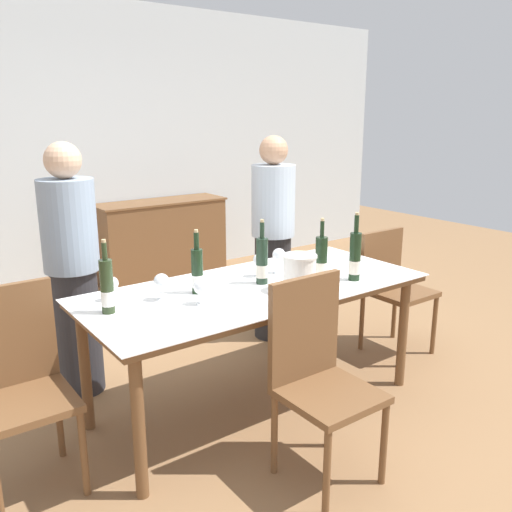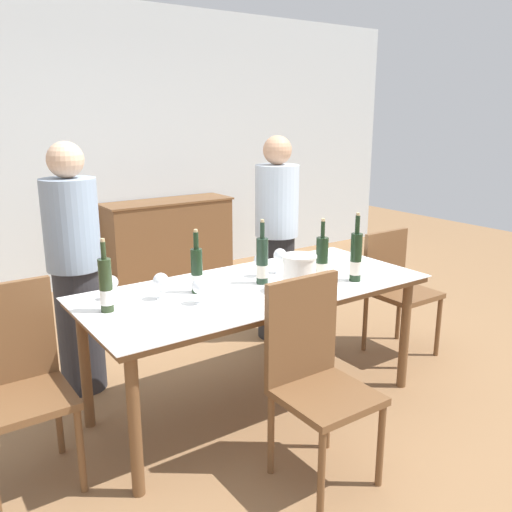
{
  "view_description": "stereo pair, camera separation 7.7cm",
  "coord_description": "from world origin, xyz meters",
  "views": [
    {
      "loc": [
        -1.76,
        -2.41,
        1.73
      ],
      "look_at": [
        0.0,
        0.0,
        0.94
      ],
      "focal_mm": 38.0,
      "sensor_mm": 36.0,
      "label": 1
    },
    {
      "loc": [
        -1.7,
        -2.45,
        1.73
      ],
      "look_at": [
        0.0,
        0.0,
        0.94
      ],
      "focal_mm": 38.0,
      "sensor_mm": 36.0,
      "label": 2
    }
  ],
  "objects": [
    {
      "name": "wine_bottle_0",
      "position": [
        -0.33,
        0.09,
        0.89
      ],
      "size": [
        0.07,
        0.07,
        0.36
      ],
      "color": "black",
      "rests_on": "dining_table"
    },
    {
      "name": "wine_bottle_4",
      "position": [
        0.06,
        0.02,
        0.89
      ],
      "size": [
        0.07,
        0.07,
        0.38
      ],
      "color": "#1E3323",
      "rests_on": "dining_table"
    },
    {
      "name": "sideboard_cabinet",
      "position": [
        0.74,
        2.69,
        0.42
      ],
      "size": [
        1.37,
        0.46,
        0.85
      ],
      "color": "brown",
      "rests_on": "ground_plane"
    },
    {
      "name": "ground_plane",
      "position": [
        0.0,
        0.0,
        0.0
      ],
      "size": [
        12.0,
        12.0,
        0.0
      ],
      "primitive_type": "plane",
      "color": "olive"
    },
    {
      "name": "wine_bottle_2",
      "position": [
        0.55,
        -0.25,
        0.9
      ],
      "size": [
        0.07,
        0.07,
        0.41
      ],
      "color": "black",
      "rests_on": "dining_table"
    },
    {
      "name": "back_wall",
      "position": [
        0.0,
        2.98,
        1.4
      ],
      "size": [
        8.0,
        0.1,
        2.8
      ],
      "color": "silver",
      "rests_on": "ground_plane"
    },
    {
      "name": "wine_glass_4",
      "position": [
        -0.77,
        0.25,
        0.85
      ],
      "size": [
        0.07,
        0.07,
        0.13
      ],
      "color": "white",
      "rests_on": "dining_table"
    },
    {
      "name": "person_host",
      "position": [
        -0.79,
        0.81,
        0.79
      ],
      "size": [
        0.33,
        0.33,
        1.58
      ],
      "color": "#2D2D33",
      "rests_on": "ground_plane"
    },
    {
      "name": "wine_bottle_1",
      "position": [
        0.38,
        -0.13,
        0.89
      ],
      "size": [
        0.07,
        0.07,
        0.38
      ],
      "color": "black",
      "rests_on": "dining_table"
    },
    {
      "name": "chair_left_end",
      "position": [
        -1.3,
        0.09,
        0.55
      ],
      "size": [
        0.42,
        0.42,
        0.97
      ],
      "color": "brown",
      "rests_on": "ground_plane"
    },
    {
      "name": "chair_near_front",
      "position": [
        -0.13,
        -0.67,
        0.55
      ],
      "size": [
        0.42,
        0.42,
        0.98
      ],
      "color": "brown",
      "rests_on": "ground_plane"
    },
    {
      "name": "dining_table",
      "position": [
        0.0,
        0.0,
        0.69
      ],
      "size": [
        2.02,
        0.89,
        0.76
      ],
      "color": "brown",
      "rests_on": "ground_plane"
    },
    {
      "name": "ice_bucket",
      "position": [
        0.14,
        -0.21,
        0.87
      ],
      "size": [
        0.19,
        0.19,
        0.21
      ],
      "color": "white",
      "rests_on": "dining_table"
    },
    {
      "name": "chair_right_end",
      "position": [
        1.3,
        0.08,
        0.53
      ],
      "size": [
        0.42,
        0.42,
        0.89
      ],
      "color": "brown",
      "rests_on": "ground_plane"
    },
    {
      "name": "wine_bottle_3",
      "position": [
        -0.85,
        0.09,
        0.89
      ],
      "size": [
        0.07,
        0.07,
        0.38
      ],
      "color": "#28381E",
      "rests_on": "dining_table"
    },
    {
      "name": "wine_glass_2",
      "position": [
        -0.41,
        -0.08,
        0.86
      ],
      "size": [
        0.08,
        0.08,
        0.14
      ],
      "color": "white",
      "rests_on": "dining_table"
    },
    {
      "name": "wine_glass_0",
      "position": [
        0.13,
        0.14,
        0.86
      ],
      "size": [
        0.09,
        0.09,
        0.15
      ],
      "color": "white",
      "rests_on": "dining_table"
    },
    {
      "name": "wine_glass_1",
      "position": [
        -0.55,
        0.1,
        0.86
      ],
      "size": [
        0.08,
        0.08,
        0.15
      ],
      "color": "white",
      "rests_on": "dining_table"
    },
    {
      "name": "person_guest_left",
      "position": [
        0.74,
        0.79,
        0.79
      ],
      "size": [
        0.33,
        0.33,
        1.57
      ],
      "color": "#262628",
      "rests_on": "ground_plane"
    },
    {
      "name": "wine_glass_3",
      "position": [
        0.27,
        0.13,
        0.87
      ],
      "size": [
        0.08,
        0.08,
        0.16
      ],
      "color": "white",
      "rests_on": "dining_table"
    }
  ]
}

